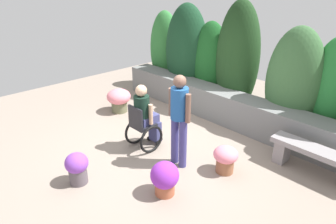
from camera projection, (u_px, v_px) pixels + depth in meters
name	position (u px, v px, depth m)	size (l,w,h in m)	color
ground_plane	(164.00, 149.00, 5.97)	(10.67, 10.67, 0.00)	gray
stone_retaining_wall	(224.00, 106.00, 7.03)	(6.38, 0.59, 0.72)	slate
hedge_backdrop	(246.00, 65.00, 7.00)	(6.71, 1.01, 2.96)	#317937
stone_bench	(315.00, 158.00, 5.06)	(1.53, 0.37, 0.51)	gray
person_in_wheelchair	(144.00, 119.00, 5.79)	(0.53, 0.66, 1.33)	black
person_standing_companion	(179.00, 115.00, 5.09)	(0.49, 0.30, 1.70)	#3F3C7C
flower_pot_purple_near	(77.00, 167.00, 4.87)	(0.38, 0.38, 0.56)	#584E55
flower_pot_terracotta_by_wall	(225.00, 158.00, 5.15)	(0.43, 0.43, 0.49)	#91573A
flower_pot_red_accent	(119.00, 99.00, 7.51)	(0.60, 0.60, 0.60)	#616045
flower_pot_small_foreground	(165.00, 178.00, 4.61)	(0.45, 0.45, 0.57)	#A7563A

